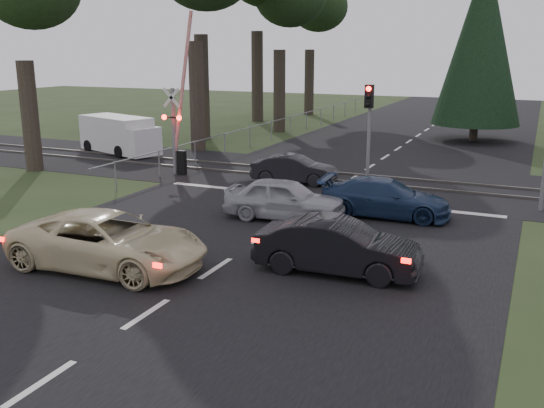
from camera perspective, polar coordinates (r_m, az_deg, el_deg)
The scene contains 16 objects.
ground at distance 15.60m, azimuth -5.33°, elevation -6.08°, with size 120.00×120.00×0.00m, color #283819.
road at distance 24.45m, azimuth 6.16°, elevation 1.46°, with size 14.00×100.00×0.01m, color black.
rail_corridor at distance 26.32m, azimuth 7.51°, elevation 2.34°, with size 120.00×8.00×0.01m, color black.
stop_line at distance 22.78m, azimuth 4.76°, elevation 0.55°, with size 13.00×0.35×0.00m, color silver.
rail_near at distance 25.56m, azimuth 6.99°, elevation 2.10°, with size 120.00×0.12×0.10m, color #59544C.
rail_far at distance 27.06m, azimuth 8.00°, elevation 2.76°, with size 120.00×0.12×0.10m, color #59544C.
crossing_signal at distance 26.98m, azimuth -8.83°, elevation 7.02°, with size 1.62×0.38×6.96m.
traffic_signal_center at distance 24.35m, azimuth 9.09°, elevation 8.00°, with size 0.32×0.48×4.10m.
conifer_tree at distance 38.90m, azimuth 19.10°, elevation 14.44°, with size 5.20×5.20×11.00m.
fence_left at distance 38.67m, azimuth 0.86°, elevation 6.30°, with size 0.10×36.00×1.20m, color slate, non-canonical shape.
cream_coupe at distance 15.91m, azimuth -15.15°, elevation -3.42°, with size 2.36×5.12×1.42m, color beige.
dark_hatchback at distance 15.14m, azimuth 6.18°, elevation -4.04°, with size 1.43×4.09×1.35m, color black.
silver_car at distance 19.81m, azimuth 1.20°, elevation 0.47°, with size 1.60×3.97×1.35m, color #9EA0A6.
blue_sedan at distance 20.50m, azimuth 10.59°, elevation 0.57°, with size 1.76×4.33×1.26m, color #192B4B.
dark_car_far at distance 25.25m, azimuth 2.11°, elevation 3.28°, with size 1.23×3.53×1.16m, color black.
white_van at distance 33.43m, azimuth -14.04°, elevation 6.31°, with size 5.31×3.25×1.96m.
Camera 1 is at (7.23, -12.71, 5.44)m, focal length 40.00 mm.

